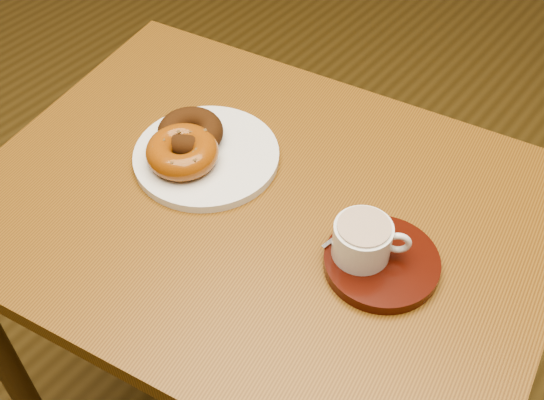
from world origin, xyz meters
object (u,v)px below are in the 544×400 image
Objects in this scene: donut_plate at (206,156)px; cafe_table at (263,256)px; saucer at (382,263)px; coffee_cup at (363,240)px.

cafe_table is at bearing -8.56° from donut_plate.
saucer is (0.34, -0.01, 0.00)m from donut_plate.
cafe_table is 0.25m from saucer.
cafe_table is 4.15× the size of donut_plate.
coffee_cup is at bearing -9.39° from cafe_table.
saucer is at bearing -6.96° from cafe_table.
saucer reaches higher than donut_plate.
donut_plate is (-0.13, 0.02, 0.14)m from cafe_table.
donut_plate is 1.45× the size of saucer.
donut_plate is at bearing 178.31° from saucer.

